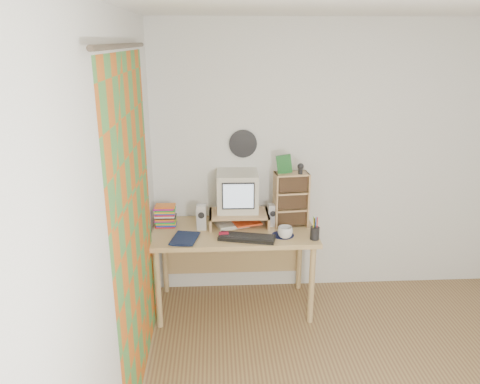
{
  "coord_description": "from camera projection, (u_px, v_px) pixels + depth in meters",
  "views": [
    {
      "loc": [
        -1.18,
        -2.36,
        2.32
      ],
      "look_at": [
        -0.98,
        1.33,
        1.11
      ],
      "focal_mm": 35.0,
      "sensor_mm": 36.0,
      "label": 1
    }
  ],
  "objects": [
    {
      "name": "dvd_stack",
      "position": [
        165.0,
        213.0,
        4.08
      ],
      "size": [
        0.18,
        0.13,
        0.25
      ],
      "primitive_type": null,
      "rotation": [
        0.0,
        0.0,
        -0.02
      ],
      "color": "brown",
      "rests_on": "desk"
    },
    {
      "name": "diary",
      "position": [
        173.0,
        236.0,
        3.84
      ],
      "size": [
        0.28,
        0.23,
        0.05
      ],
      "primitive_type": "imported",
      "rotation": [
        0.0,
        0.0,
        -0.2
      ],
      "color": "#0F1938",
      "rests_on": "desk"
    },
    {
      "name": "speaker_left",
      "position": [
        201.0,
        217.0,
        4.03
      ],
      "size": [
        0.08,
        0.08,
        0.22
      ],
      "primitive_type": "cube",
      "rotation": [
        0.0,
        0.0,
        -0.02
      ],
      "color": "silver",
      "rests_on": "desk"
    },
    {
      "name": "pen_cup",
      "position": [
        315.0,
        231.0,
        3.82
      ],
      "size": [
        0.08,
        0.08,
        0.15
      ],
      "primitive_type": null,
      "rotation": [
        0.0,
        0.0,
        0.12
      ],
      "color": "black",
      "rests_on": "desk"
    },
    {
      "name": "red_box",
      "position": [
        224.0,
        235.0,
        3.88
      ],
      "size": [
        0.08,
        0.05,
        0.04
      ],
      "primitive_type": "cube",
      "rotation": [
        0.0,
        0.0,
        0.04
      ],
      "color": "#AB122B",
      "rests_on": "desk"
    },
    {
      "name": "back_wall",
      "position": [
        344.0,
        161.0,
        4.29
      ],
      "size": [
        3.5,
        0.0,
        3.5
      ],
      "primitive_type": "plane",
      "rotation": [
        1.57,
        0.0,
        0.0
      ],
      "color": "white",
      "rests_on": "floor"
    },
    {
      "name": "left_wall",
      "position": [
        112.0,
        246.0,
        2.54
      ],
      "size": [
        0.0,
        3.5,
        3.5
      ],
      "primitive_type": "plane",
      "rotation": [
        1.57,
        0.0,
        1.57
      ],
      "color": "white",
      "rests_on": "floor"
    },
    {
      "name": "monitor_riser",
      "position": [
        239.0,
        215.0,
        4.11
      ],
      "size": [
        0.52,
        0.3,
        0.12
      ],
      "color": "tan",
      "rests_on": "desk"
    },
    {
      "name": "crt_monitor",
      "position": [
        238.0,
        192.0,
        4.09
      ],
      "size": [
        0.36,
        0.36,
        0.34
      ],
      "primitive_type": "cube",
      "rotation": [
        0.0,
        0.0,
        -0.02
      ],
      "color": "beige",
      "rests_on": "monitor_riser"
    },
    {
      "name": "game_box",
      "position": [
        284.0,
        164.0,
        3.96
      ],
      "size": [
        0.12,
        0.03,
        0.16
      ],
      "primitive_type": "cube",
      "rotation": [
        0.0,
        0.0,
        0.02
      ],
      "color": "#175220",
      "rests_on": "cd_rack"
    },
    {
      "name": "papers",
      "position": [
        237.0,
        223.0,
        4.13
      ],
      "size": [
        0.31,
        0.26,
        0.04
      ],
      "primitive_type": null,
      "rotation": [
        0.0,
        0.0,
        0.3
      ],
      "color": "silver",
      "rests_on": "desk"
    },
    {
      "name": "webcam",
      "position": [
        301.0,
        169.0,
        3.95
      ],
      "size": [
        0.06,
        0.06,
        0.09
      ],
      "primitive_type": null,
      "rotation": [
        0.0,
        0.0,
        0.14
      ],
      "color": "black",
      "rests_on": "cd_rack"
    },
    {
      "name": "wall_disc",
      "position": [
        243.0,
        144.0,
        4.17
      ],
      "size": [
        0.25,
        0.02,
        0.25
      ],
      "primitive_type": "cylinder",
      "rotation": [
        1.57,
        0.0,
        0.0
      ],
      "color": "black",
      "rests_on": "back_wall"
    },
    {
      "name": "mug",
      "position": [
        285.0,
        232.0,
        3.86
      ],
      "size": [
        0.14,
        0.14,
        0.1
      ],
      "primitive_type": "imported",
      "rotation": [
        0.0,
        0.0,
        -0.1
      ],
      "color": "silver",
      "rests_on": "desk"
    },
    {
      "name": "speaker_right",
      "position": [
        272.0,
        215.0,
        4.1
      ],
      "size": [
        0.07,
        0.07,
        0.2
      ],
      "primitive_type": "cube",
      "rotation": [
        0.0,
        0.0,
        -0.0
      ],
      "color": "silver",
      "rests_on": "desk"
    },
    {
      "name": "cd_rack",
      "position": [
        291.0,
        199.0,
        4.07
      ],
      "size": [
        0.3,
        0.18,
        0.48
      ],
      "primitive_type": "cube",
      "rotation": [
        0.0,
        0.0,
        0.1
      ],
      "color": "tan",
      "rests_on": "desk"
    },
    {
      "name": "keyboard",
      "position": [
        247.0,
        238.0,
        3.84
      ],
      "size": [
        0.48,
        0.26,
        0.03
      ],
      "primitive_type": "cube",
      "rotation": [
        0.0,
        0.0,
        -0.24
      ],
      "color": "black",
      "rests_on": "desk"
    },
    {
      "name": "mousepad",
      "position": [
        283.0,
        235.0,
        3.92
      ],
      "size": [
        0.2,
        0.2,
        0.0
      ],
      "primitive_type": "cylinder",
      "rotation": [
        0.0,
        0.0,
        -0.09
      ],
      "color": "black",
      "rests_on": "desk"
    },
    {
      "name": "desk",
      "position": [
        234.0,
        241.0,
        4.14
      ],
      "size": [
        1.4,
        0.7,
        0.75
      ],
      "color": "tan",
      "rests_on": "floor"
    },
    {
      "name": "curtain",
      "position": [
        135.0,
        228.0,
        3.03
      ],
      "size": [
        0.0,
        2.2,
        2.2
      ],
      "primitive_type": "plane",
      "rotation": [
        1.57,
        0.0,
        1.57
      ],
      "color": "#BF5C1B",
      "rests_on": "left_wall"
    }
  ]
}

